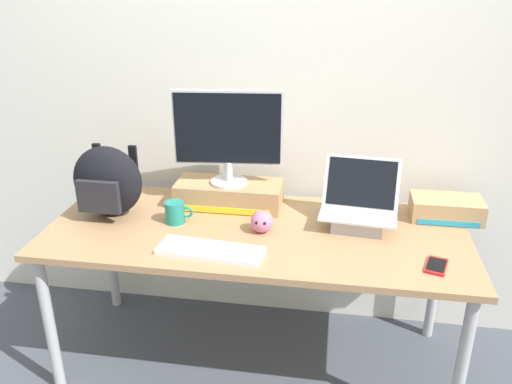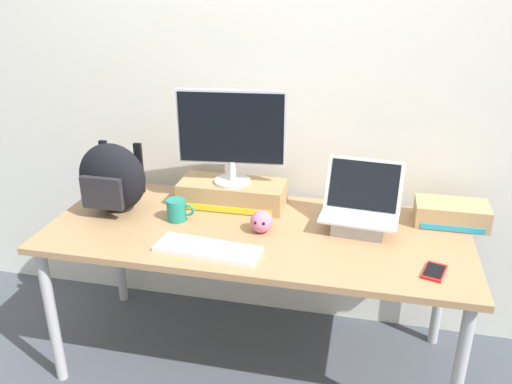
{
  "view_description": "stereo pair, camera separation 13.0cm",
  "coord_description": "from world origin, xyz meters",
  "px_view_note": "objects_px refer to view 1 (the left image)",
  "views": [
    {
      "loc": [
        0.33,
        -2.08,
        1.82
      ],
      "look_at": [
        0.0,
        0.0,
        0.91
      ],
      "focal_mm": 37.01,
      "sensor_mm": 36.0,
      "label": 1
    },
    {
      "loc": [
        0.46,
        -2.05,
        1.82
      ],
      "look_at": [
        0.0,
        0.0,
        0.91
      ],
      "focal_mm": 37.01,
      "sensor_mm": 36.0,
      "label": 2
    }
  ],
  "objects_px": {
    "desktop_monitor": "(228,134)",
    "open_laptop": "(359,213)",
    "toner_box_cyan": "(446,208)",
    "plush_toy": "(262,221)",
    "cell_phone": "(436,266)",
    "messenger_backpack": "(107,181)",
    "toner_box_yellow": "(229,194)",
    "external_keyboard": "(211,250)",
    "coffee_mug": "(175,212)"
  },
  "relations": [
    {
      "from": "open_laptop",
      "to": "external_keyboard",
      "type": "xyz_separation_m",
      "value": [
        -0.6,
        -0.35,
        -0.05
      ]
    },
    {
      "from": "toner_box_yellow",
      "to": "open_laptop",
      "type": "height_order",
      "value": "open_laptop"
    },
    {
      "from": "open_laptop",
      "to": "toner_box_cyan",
      "type": "xyz_separation_m",
      "value": [
        0.4,
        0.14,
        -0.01
      ]
    },
    {
      "from": "desktop_monitor",
      "to": "toner_box_cyan",
      "type": "bearing_deg",
      "value": -4.93
    },
    {
      "from": "desktop_monitor",
      "to": "open_laptop",
      "type": "bearing_deg",
      "value": -17.43
    },
    {
      "from": "external_keyboard",
      "to": "cell_phone",
      "type": "xyz_separation_m",
      "value": [
        0.9,
        0.03,
        -0.01
      ]
    },
    {
      "from": "open_laptop",
      "to": "messenger_backpack",
      "type": "height_order",
      "value": "messenger_backpack"
    },
    {
      "from": "open_laptop",
      "to": "cell_phone",
      "type": "height_order",
      "value": "open_laptop"
    },
    {
      "from": "open_laptop",
      "to": "plush_toy",
      "type": "relative_size",
      "value": 3.56
    },
    {
      "from": "toner_box_yellow",
      "to": "toner_box_cyan",
      "type": "distance_m",
      "value": 1.02
    },
    {
      "from": "messenger_backpack",
      "to": "desktop_monitor",
      "type": "bearing_deg",
      "value": 19.88
    },
    {
      "from": "messenger_backpack",
      "to": "plush_toy",
      "type": "xyz_separation_m",
      "value": [
        0.73,
        -0.07,
        -0.12
      ]
    },
    {
      "from": "external_keyboard",
      "to": "messenger_backpack",
      "type": "relative_size",
      "value": 1.34
    },
    {
      "from": "open_laptop",
      "to": "desktop_monitor",
      "type": "bearing_deg",
      "value": 173.59
    },
    {
      "from": "toner_box_yellow",
      "to": "external_keyboard",
      "type": "distance_m",
      "value": 0.48
    },
    {
      "from": "open_laptop",
      "to": "coffee_mug",
      "type": "xyz_separation_m",
      "value": [
        -0.82,
        -0.1,
        -0.01
      ]
    },
    {
      "from": "coffee_mug",
      "to": "cell_phone",
      "type": "xyz_separation_m",
      "value": [
        1.12,
        -0.22,
        -0.05
      ]
    },
    {
      "from": "cell_phone",
      "to": "plush_toy",
      "type": "relative_size",
      "value": 1.48
    },
    {
      "from": "open_laptop",
      "to": "messenger_backpack",
      "type": "bearing_deg",
      "value": -171.8
    },
    {
      "from": "desktop_monitor",
      "to": "coffee_mug",
      "type": "xyz_separation_m",
      "value": [
        -0.2,
        -0.22,
        -0.31
      ]
    },
    {
      "from": "desktop_monitor",
      "to": "plush_toy",
      "type": "distance_m",
      "value": 0.45
    },
    {
      "from": "desktop_monitor",
      "to": "messenger_backpack",
      "type": "distance_m",
      "value": 0.6
    },
    {
      "from": "toner_box_yellow",
      "to": "messenger_backpack",
      "type": "bearing_deg",
      "value": -160.46
    },
    {
      "from": "toner_box_yellow",
      "to": "cell_phone",
      "type": "distance_m",
      "value": 1.02
    },
    {
      "from": "toner_box_cyan",
      "to": "toner_box_yellow",
      "type": "bearing_deg",
      "value": -179.17
    },
    {
      "from": "external_keyboard",
      "to": "plush_toy",
      "type": "bearing_deg",
      "value": 55.81
    },
    {
      "from": "desktop_monitor",
      "to": "cell_phone",
      "type": "distance_m",
      "value": 1.08
    },
    {
      "from": "toner_box_yellow",
      "to": "open_laptop",
      "type": "bearing_deg",
      "value": -11.7
    },
    {
      "from": "messenger_backpack",
      "to": "cell_phone",
      "type": "relative_size",
      "value": 2.26
    },
    {
      "from": "toner_box_yellow",
      "to": "desktop_monitor",
      "type": "bearing_deg",
      "value": -82.05
    },
    {
      "from": "external_keyboard",
      "to": "plush_toy",
      "type": "relative_size",
      "value": 4.49
    },
    {
      "from": "coffee_mug",
      "to": "plush_toy",
      "type": "xyz_separation_m",
      "value": [
        0.4,
        -0.03,
        -0.0
      ]
    },
    {
      "from": "open_laptop",
      "to": "coffee_mug",
      "type": "distance_m",
      "value": 0.83
    },
    {
      "from": "toner_box_yellow",
      "to": "external_keyboard",
      "type": "xyz_separation_m",
      "value": [
        0.02,
        -0.47,
        -0.05
      ]
    },
    {
      "from": "plush_toy",
      "to": "toner_box_cyan",
      "type": "relative_size",
      "value": 0.31
    },
    {
      "from": "toner_box_yellow",
      "to": "open_laptop",
      "type": "relative_size",
      "value": 1.44
    },
    {
      "from": "toner_box_cyan",
      "to": "plush_toy",
      "type": "bearing_deg",
      "value": -161.88
    },
    {
      "from": "open_laptop",
      "to": "messenger_backpack",
      "type": "xyz_separation_m",
      "value": [
        -1.15,
        -0.06,
        0.1
      ]
    },
    {
      "from": "external_keyboard",
      "to": "coffee_mug",
      "type": "height_order",
      "value": "coffee_mug"
    },
    {
      "from": "coffee_mug",
      "to": "open_laptop",
      "type": "bearing_deg",
      "value": 6.72
    },
    {
      "from": "messenger_backpack",
      "to": "open_laptop",
      "type": "bearing_deg",
      "value": 3.48
    },
    {
      "from": "desktop_monitor",
      "to": "cell_phone",
      "type": "xyz_separation_m",
      "value": [
        0.92,
        -0.44,
        -0.36
      ]
    },
    {
      "from": "toner_box_yellow",
      "to": "coffee_mug",
      "type": "bearing_deg",
      "value": -132.11
    },
    {
      "from": "messenger_backpack",
      "to": "plush_toy",
      "type": "bearing_deg",
      "value": -4.64
    },
    {
      "from": "cell_phone",
      "to": "toner_box_cyan",
      "type": "xyz_separation_m",
      "value": [
        0.11,
        0.46,
        0.04
      ]
    },
    {
      "from": "plush_toy",
      "to": "open_laptop",
      "type": "bearing_deg",
      "value": 16.72
    },
    {
      "from": "toner_box_yellow",
      "to": "desktop_monitor",
      "type": "xyz_separation_m",
      "value": [
        0.0,
        -0.0,
        0.3
      ]
    },
    {
      "from": "open_laptop",
      "to": "cell_phone",
      "type": "relative_size",
      "value": 2.41
    },
    {
      "from": "messenger_backpack",
      "to": "plush_toy",
      "type": "relative_size",
      "value": 3.35
    },
    {
      "from": "open_laptop",
      "to": "toner_box_cyan",
      "type": "bearing_deg",
      "value": 24.74
    }
  ]
}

